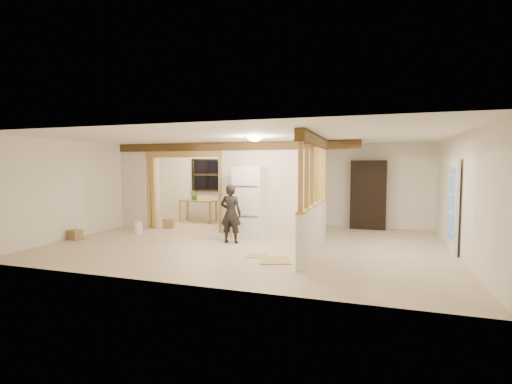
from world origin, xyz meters
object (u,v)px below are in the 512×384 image
(work_table, at_px, (198,211))
(bookshelf, at_px, (368,195))
(woman, at_px, (231,214))
(refrigerator, at_px, (250,202))
(shop_vac, at_px, (149,215))

(work_table, distance_m, bookshelf, 5.40)
(woman, height_order, bookshelf, bookshelf)
(refrigerator, distance_m, shop_vac, 4.22)
(shop_vac, bearing_deg, woman, -29.85)
(woman, xyz_separation_m, work_table, (-2.26, 2.77, -0.34))
(bookshelf, bearing_deg, shop_vac, -172.20)
(work_table, xyz_separation_m, bookshelf, (5.35, 0.33, 0.64))
(shop_vac, height_order, bookshelf, bookshelf)
(work_table, distance_m, shop_vac, 1.62)
(bookshelf, bearing_deg, work_table, -176.51)
(refrigerator, height_order, work_table, refrigerator)
(refrigerator, distance_m, bookshelf, 3.65)
(bookshelf, bearing_deg, woman, -134.96)
(woman, bearing_deg, shop_vac, -31.88)
(refrigerator, distance_m, work_table, 3.17)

